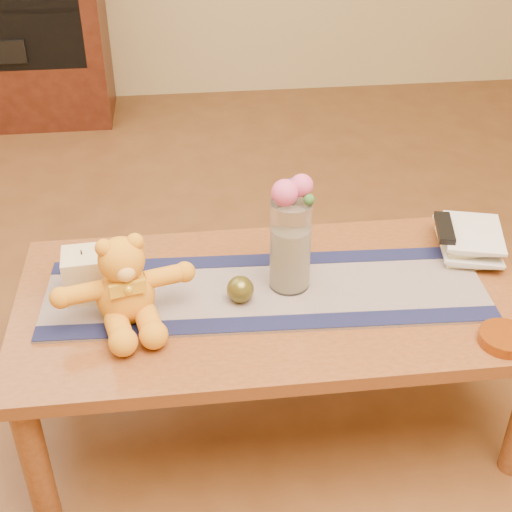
{
  "coord_description": "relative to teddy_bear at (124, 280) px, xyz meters",
  "views": [
    {
      "loc": [
        -0.23,
        -1.52,
        1.6
      ],
      "look_at": [
        -0.05,
        0.0,
        0.58
      ],
      "focal_mm": 49.28,
      "sensor_mm": 36.0,
      "label": 1
    }
  ],
  "objects": [
    {
      "name": "floor",
      "position": [
        0.39,
        0.06,
        -0.57
      ],
      "size": [
        5.5,
        5.5,
        0.0
      ],
      "primitive_type": "plane",
      "color": "brown",
      "rests_on": "ground"
    },
    {
      "name": "table_leg_bl",
      "position": [
        -0.25,
        0.35,
        -0.37
      ],
      "size": [
        0.07,
        0.07,
        0.41
      ],
      "primitive_type": "cylinder",
      "color": "brown",
      "rests_on": "floor"
    },
    {
      "name": "book_lower",
      "position": [
        0.92,
        0.21,
        -0.09
      ],
      "size": [
        0.22,
        0.26,
        0.02
      ],
      "primitive_type": "imported",
      "rotation": [
        0.0,
        0.0,
        -0.31
      ],
      "color": "beige",
      "rests_on": "book_bottom"
    },
    {
      "name": "runner_border_near",
      "position": [
        0.36,
        -0.07,
        -0.11
      ],
      "size": [
        1.2,
        0.12,
        0.0
      ],
      "primitive_type": "cube",
      "rotation": [
        0.0,
        0.0,
        -0.05
      ],
      "color": "#13173B",
      "rests_on": "persian_runner"
    },
    {
      "name": "book_top",
      "position": [
        0.92,
        0.22,
        -0.06
      ],
      "size": [
        0.22,
        0.26,
        0.02
      ],
      "primitive_type": "imported",
      "rotation": [
        0.0,
        0.0,
        -0.28
      ],
      "color": "beige",
      "rests_on": "book_upper"
    },
    {
      "name": "teddy_bear",
      "position": [
        0.0,
        0.0,
        0.0
      ],
      "size": [
        0.4,
        0.35,
        0.23
      ],
      "primitive_type": null,
      "rotation": [
        0.0,
        0.0,
        0.24
      ],
      "color": "orange",
      "rests_on": "persian_runner"
    },
    {
      "name": "glass_vase",
      "position": [
        0.44,
        0.09,
        0.01
      ],
      "size": [
        0.11,
        0.11,
        0.26
      ],
      "primitive_type": "cylinder",
      "color": "silver",
      "rests_on": "persian_runner"
    },
    {
      "name": "blue_flower_side",
      "position": [
        0.41,
        0.11,
        0.16
      ],
      "size": [
        0.04,
        0.04,
        0.04
      ],
      "primitive_type": "sphere",
      "color": "#454895",
      "rests_on": "glass_vase"
    },
    {
      "name": "tv_remote",
      "position": [
        0.91,
        0.21,
        -0.04
      ],
      "size": [
        0.08,
        0.17,
        0.02
      ],
      "primitive_type": "cube",
      "rotation": [
        0.0,
        0.0,
        -0.22
      ],
      "color": "black",
      "rests_on": "book_top"
    },
    {
      "name": "pillar_candle",
      "position": [
        -0.11,
        0.11,
        -0.05
      ],
      "size": [
        0.12,
        0.12,
        0.13
      ],
      "primitive_type": "cube",
      "rotation": [
        0.0,
        0.0,
        0.07
      ],
      "color": "beige",
      "rests_on": "persian_runner"
    },
    {
      "name": "book_bottom",
      "position": [
        0.91,
        0.22,
        -0.11
      ],
      "size": [
        0.2,
        0.25,
        0.02
      ],
      "primitive_type": "imported",
      "rotation": [
        0.0,
        0.0,
        -0.17
      ],
      "color": "beige",
      "rests_on": "coffee_table_top"
    },
    {
      "name": "coffee_table_top",
      "position": [
        0.39,
        0.06,
        -0.14
      ],
      "size": [
        1.4,
        0.7,
        0.04
      ],
      "primitive_type": "cube",
      "color": "brown",
      "rests_on": "floor"
    },
    {
      "name": "book_upper",
      "position": [
        0.91,
        0.22,
        -0.07
      ],
      "size": [
        0.19,
        0.24,
        0.02
      ],
      "primitive_type": "imported",
      "rotation": [
        0.0,
        0.0,
        -0.12
      ],
      "color": "beige",
      "rests_on": "book_lower"
    },
    {
      "name": "rose_left",
      "position": [
        0.42,
        0.08,
        0.18
      ],
      "size": [
        0.07,
        0.07,
        0.07
      ],
      "primitive_type": "sphere",
      "color": "#CF497F",
      "rests_on": "glass_vase"
    },
    {
      "name": "potpourri_fill",
      "position": [
        0.44,
        0.09,
        -0.02
      ],
      "size": [
        0.09,
        0.09,
        0.18
      ],
      "primitive_type": "cylinder",
      "color": "beige",
      "rests_on": "glass_vase"
    },
    {
      "name": "leaf_sprig",
      "position": [
        0.48,
        0.07,
        0.16
      ],
      "size": [
        0.03,
        0.03,
        0.03
      ],
      "primitive_type": "sphere",
      "color": "#33662D",
      "rests_on": "glass_vase"
    },
    {
      "name": "candle_wick",
      "position": [
        -0.11,
        0.11,
        0.02
      ],
      "size": [
        0.0,
        0.0,
        0.01
      ],
      "primitive_type": "cylinder",
      "rotation": [
        0.0,
        0.0,
        0.07
      ],
      "color": "black",
      "rests_on": "pillar_candle"
    },
    {
      "name": "persian_runner",
      "position": [
        0.37,
        0.07,
        -0.12
      ],
      "size": [
        1.22,
        0.41,
        0.01
      ],
      "primitive_type": "cube",
      "rotation": [
        0.0,
        0.0,
        -0.05
      ],
      "color": "#1B1D4C",
      "rests_on": "coffee_table_top"
    },
    {
      "name": "runner_border_far",
      "position": [
        0.38,
        0.22,
        -0.11
      ],
      "size": [
        1.2,
        0.12,
        0.0
      ],
      "primitive_type": "cube",
      "rotation": [
        0.0,
        0.0,
        -0.05
      ],
      "color": "#13173B",
      "rests_on": "persian_runner"
    },
    {
      "name": "table_leg_fl",
      "position": [
        -0.25,
        -0.23,
        -0.37
      ],
      "size": [
        0.07,
        0.07,
        0.41
      ],
      "primitive_type": "cylinder",
      "color": "brown",
      "rests_on": "floor"
    },
    {
      "name": "blue_flower_back",
      "position": [
        0.45,
        0.12,
        0.17
      ],
      "size": [
        0.04,
        0.04,
        0.04
      ],
      "primitive_type": "sphere",
      "color": "#454895",
      "rests_on": "glass_vase"
    },
    {
      "name": "rose_right",
      "position": [
        0.46,
        0.09,
        0.19
      ],
      "size": [
        0.06,
        0.06,
        0.06
      ],
      "primitive_type": "sphere",
      "color": "#CF497F",
      "rests_on": "glass_vase"
    },
    {
      "name": "table_leg_br",
      "position": [
        1.03,
        0.35,
        -0.37
      ],
      "size": [
        0.07,
        0.07,
        0.41
      ],
      "primitive_type": "cylinder",
      "color": "brown",
      "rests_on": "floor"
    },
    {
      "name": "bronze_ball",
      "position": [
        0.3,
        0.03,
        -0.08
      ],
      "size": [
        0.09,
        0.09,
        0.07
      ],
      "primitive_type": "sphere",
      "rotation": [
        0.0,
        0.0,
        0.28
      ],
      "color": "#534E1B",
      "rests_on": "persian_runner"
    },
    {
      "name": "amber_dish",
      "position": [
        0.93,
        -0.21,
        -0.11
      ],
      "size": [
        0.15,
        0.15,
        0.03
      ],
      "primitive_type": "cylinder",
      "rotation": [
        0.0,
        0.0,
        0.14
      ],
      "color": "#BF5914",
      "rests_on": "coffee_table_top"
    }
  ]
}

